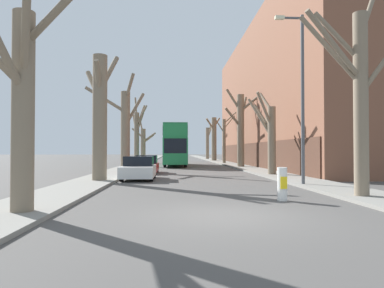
{
  "coord_description": "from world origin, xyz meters",
  "views": [
    {
      "loc": [
        -1.37,
        -8.92,
        1.69
      ],
      "look_at": [
        0.46,
        23.78,
        2.34
      ],
      "focal_mm": 32.0,
      "sensor_mm": 36.0,
      "label": 1
    }
  ],
  "objects_px": {
    "street_tree_right_5": "(208,142)",
    "double_decker_bus": "(175,143)",
    "parked_car_0": "(139,168)",
    "street_tree_left_0": "(22,97)",
    "street_tree_right_4": "(214,138)",
    "street_tree_right_3": "(225,138)",
    "street_tree_left_2": "(125,127)",
    "street_tree_left_4": "(143,144)",
    "parked_car_1": "(147,165)",
    "street_tree_right_2": "(241,127)",
    "traffic_bollard": "(282,184)",
    "street_tree_left_3": "(137,135)",
    "street_tree_right_1": "(270,135)",
    "street_tree_left_1": "(100,114)",
    "lamp_post": "(301,91)",
    "street_tree_right_0": "(358,93)"
  },
  "relations": [
    {
      "from": "street_tree_right_5",
      "to": "double_decker_bus",
      "type": "height_order",
      "value": "street_tree_right_5"
    },
    {
      "from": "double_decker_bus",
      "to": "parked_car_0",
      "type": "height_order",
      "value": "double_decker_bus"
    },
    {
      "from": "street_tree_left_0",
      "to": "street_tree_right_4",
      "type": "bearing_deg",
      "value": 77.17
    },
    {
      "from": "street_tree_right_3",
      "to": "street_tree_right_4",
      "type": "distance_m",
      "value": 11.17
    },
    {
      "from": "street_tree_left_2",
      "to": "street_tree_left_4",
      "type": "height_order",
      "value": "street_tree_left_2"
    },
    {
      "from": "double_decker_bus",
      "to": "parked_car_1",
      "type": "distance_m",
      "value": 12.78
    },
    {
      "from": "street_tree_right_2",
      "to": "traffic_bollard",
      "type": "relative_size",
      "value": 7.08
    },
    {
      "from": "street_tree_left_3",
      "to": "street_tree_right_3",
      "type": "height_order",
      "value": "street_tree_left_3"
    },
    {
      "from": "street_tree_right_3",
      "to": "traffic_bollard",
      "type": "bearing_deg",
      "value": -95.32
    },
    {
      "from": "street_tree_right_4",
      "to": "street_tree_left_0",
      "type": "bearing_deg",
      "value": -102.83
    },
    {
      "from": "parked_car_0",
      "to": "street_tree_left_4",
      "type": "bearing_deg",
      "value": 94.39
    },
    {
      "from": "street_tree_right_5",
      "to": "parked_car_1",
      "type": "distance_m",
      "value": 41.94
    },
    {
      "from": "street_tree_left_2",
      "to": "street_tree_left_3",
      "type": "xyz_separation_m",
      "value": [
        0.04,
        9.09,
        -0.21
      ]
    },
    {
      "from": "street_tree_right_2",
      "to": "parked_car_1",
      "type": "bearing_deg",
      "value": -138.24
    },
    {
      "from": "street_tree_right_1",
      "to": "street_tree_left_1",
      "type": "bearing_deg",
      "value": -158.46
    },
    {
      "from": "parked_car_0",
      "to": "lamp_post",
      "type": "relative_size",
      "value": 0.49
    },
    {
      "from": "street_tree_right_2",
      "to": "double_decker_bus",
      "type": "height_order",
      "value": "street_tree_right_2"
    },
    {
      "from": "street_tree_right_2",
      "to": "lamp_post",
      "type": "xyz_separation_m",
      "value": [
        -0.72,
        -18.05,
        0.51
      ]
    },
    {
      "from": "street_tree_right_0",
      "to": "double_decker_bus",
      "type": "distance_m",
      "value": 27.67
    },
    {
      "from": "street_tree_left_3",
      "to": "traffic_bollard",
      "type": "relative_size",
      "value": 6.78
    },
    {
      "from": "parked_car_0",
      "to": "street_tree_right_4",
      "type": "bearing_deg",
      "value": 76.14
    },
    {
      "from": "street_tree_right_1",
      "to": "street_tree_right_4",
      "type": "relative_size",
      "value": 0.81
    },
    {
      "from": "parked_car_0",
      "to": "lamp_post",
      "type": "height_order",
      "value": "lamp_post"
    },
    {
      "from": "street_tree_right_3",
      "to": "street_tree_right_5",
      "type": "xyz_separation_m",
      "value": [
        0.08,
        22.62,
        0.17
      ]
    },
    {
      "from": "street_tree_left_0",
      "to": "traffic_bollard",
      "type": "height_order",
      "value": "street_tree_left_0"
    },
    {
      "from": "street_tree_left_2",
      "to": "street_tree_left_4",
      "type": "bearing_deg",
      "value": 90.45
    },
    {
      "from": "street_tree_right_2",
      "to": "parked_car_0",
      "type": "distance_m",
      "value": 16.64
    },
    {
      "from": "street_tree_right_0",
      "to": "street_tree_right_2",
      "type": "bearing_deg",
      "value": 89.27
    },
    {
      "from": "traffic_bollard",
      "to": "lamp_post",
      "type": "bearing_deg",
      "value": 62.19
    },
    {
      "from": "street_tree_right_5",
      "to": "street_tree_right_0",
      "type": "bearing_deg",
      "value": -90.34
    },
    {
      "from": "street_tree_right_2",
      "to": "parked_car_1",
      "type": "xyz_separation_m",
      "value": [
        -8.82,
        -7.87,
        -3.42
      ]
    },
    {
      "from": "double_decker_bus",
      "to": "parked_car_0",
      "type": "relative_size",
      "value": 2.94
    },
    {
      "from": "double_decker_bus",
      "to": "street_tree_right_3",
      "type": "bearing_deg",
      "value": 41.68
    },
    {
      "from": "street_tree_right_3",
      "to": "parked_car_0",
      "type": "bearing_deg",
      "value": -110.01
    },
    {
      "from": "street_tree_left_1",
      "to": "street_tree_right_3",
      "type": "height_order",
      "value": "street_tree_right_3"
    },
    {
      "from": "double_decker_bus",
      "to": "street_tree_right_0",
      "type": "bearing_deg",
      "value": -76.82
    },
    {
      "from": "street_tree_left_0",
      "to": "street_tree_left_1",
      "type": "height_order",
      "value": "street_tree_left_1"
    },
    {
      "from": "street_tree_left_3",
      "to": "street_tree_right_2",
      "type": "bearing_deg",
      "value": -16.51
    },
    {
      "from": "street_tree_left_0",
      "to": "street_tree_right_3",
      "type": "distance_m",
      "value": 36.96
    },
    {
      "from": "parked_car_0",
      "to": "street_tree_right_5",
      "type": "bearing_deg",
      "value": 79.26
    },
    {
      "from": "street_tree_right_4",
      "to": "parked_car_0",
      "type": "xyz_separation_m",
      "value": [
        -8.7,
        -35.27,
        -3.18
      ]
    },
    {
      "from": "street_tree_right_1",
      "to": "parked_car_1",
      "type": "height_order",
      "value": "street_tree_right_1"
    },
    {
      "from": "street_tree_left_2",
      "to": "double_decker_bus",
      "type": "distance_m",
      "value": 11.35
    },
    {
      "from": "street_tree_right_5",
      "to": "street_tree_right_3",
      "type": "bearing_deg",
      "value": -90.21
    },
    {
      "from": "parked_car_0",
      "to": "street_tree_left_1",
      "type": "bearing_deg",
      "value": -140.94
    },
    {
      "from": "street_tree_left_0",
      "to": "street_tree_left_1",
      "type": "bearing_deg",
      "value": 90.3
    },
    {
      "from": "street_tree_left_2",
      "to": "parked_car_0",
      "type": "xyz_separation_m",
      "value": [
        1.91,
        -7.77,
        -3.0
      ]
    },
    {
      "from": "double_decker_bus",
      "to": "parked_car_1",
      "type": "xyz_separation_m",
      "value": [
        -2.23,
        -12.45,
        -1.88
      ]
    },
    {
      "from": "street_tree_left_1",
      "to": "street_tree_right_4",
      "type": "distance_m",
      "value": 38.36
    },
    {
      "from": "street_tree_right_0",
      "to": "double_decker_bus",
      "type": "bearing_deg",
      "value": 103.18
    }
  ]
}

